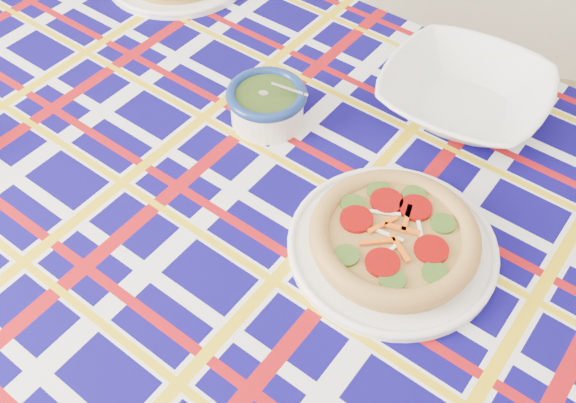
% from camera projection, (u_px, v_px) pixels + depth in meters
% --- Properties ---
extents(dining_table, '(2.02, 1.69, 0.81)m').
position_uv_depth(dining_table, '(292.00, 225.00, 1.13)').
color(dining_table, brown).
rests_on(dining_table, floor).
extents(tablecloth, '(2.06, 1.73, 0.11)m').
position_uv_depth(tablecloth, '(292.00, 216.00, 1.11)').
color(tablecloth, '#0A0455').
rests_on(tablecloth, dining_table).
extents(main_focaccia_plate, '(0.44, 0.44, 0.06)m').
position_uv_depth(main_focaccia_plate, '(394.00, 237.00, 0.97)').
color(main_focaccia_plate, '#A67B3B').
rests_on(main_focaccia_plate, tablecloth).
extents(pesto_bowl, '(0.20, 0.20, 0.09)m').
position_uv_depth(pesto_bowl, '(267.00, 102.00, 1.15)').
color(pesto_bowl, '#1E340E').
rests_on(pesto_bowl, tablecloth).
extents(serving_bowl, '(0.38, 0.38, 0.07)m').
position_uv_depth(serving_bowl, '(464.00, 95.00, 1.17)').
color(serving_bowl, white).
rests_on(serving_bowl, tablecloth).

